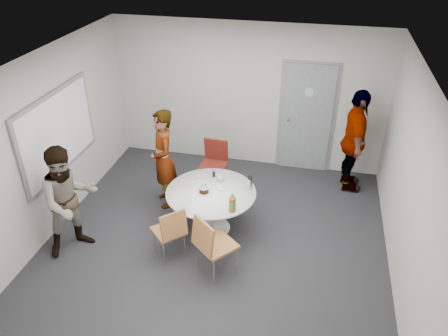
% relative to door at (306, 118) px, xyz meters
% --- Properties ---
extents(floor, '(5.00, 5.00, 0.00)m').
position_rel_door_xyz_m(floor, '(-1.10, -2.48, -1.03)').
color(floor, black).
rests_on(floor, ground).
extents(ceiling, '(5.00, 5.00, 0.00)m').
position_rel_door_xyz_m(ceiling, '(-1.10, -2.48, 1.67)').
color(ceiling, silver).
rests_on(ceiling, wall_back).
extents(wall_back, '(5.00, 0.00, 5.00)m').
position_rel_door_xyz_m(wall_back, '(-1.10, 0.02, 0.32)').
color(wall_back, '#BAB8B0').
rests_on(wall_back, floor).
extents(wall_left, '(0.00, 5.00, 5.00)m').
position_rel_door_xyz_m(wall_left, '(-3.60, -2.48, 0.32)').
color(wall_left, '#BAB8B0').
rests_on(wall_left, floor).
extents(wall_right, '(0.00, 5.00, 5.00)m').
position_rel_door_xyz_m(wall_right, '(1.40, -2.48, 0.32)').
color(wall_right, '#BAB8B0').
rests_on(wall_right, floor).
extents(wall_front, '(5.00, 0.00, 5.00)m').
position_rel_door_xyz_m(wall_front, '(-1.10, -4.98, 0.32)').
color(wall_front, '#BAB8B0').
rests_on(wall_front, floor).
extents(door, '(1.02, 0.17, 2.12)m').
position_rel_door_xyz_m(door, '(0.00, 0.00, 0.00)').
color(door, slate).
rests_on(door, wall_back).
extents(whiteboard, '(0.04, 1.90, 1.25)m').
position_rel_door_xyz_m(whiteboard, '(-3.56, -2.28, 0.42)').
color(whiteboard, gray).
rests_on(whiteboard, wall_left).
extents(table, '(1.35, 1.35, 0.99)m').
position_rel_door_xyz_m(table, '(-1.21, -2.23, -0.42)').
color(table, white).
rests_on(table, floor).
extents(chair_near_left, '(0.58, 0.58, 0.84)m').
position_rel_door_xyz_m(chair_near_left, '(-1.62, -2.98, -0.52)').
color(chair_near_left, brown).
rests_on(chair_near_left, floor).
extents(chair_near_right, '(0.66, 0.66, 0.95)m').
position_rel_door_xyz_m(chair_near_right, '(-1.00, -3.20, -0.44)').
color(chair_near_right, brown).
rests_on(chair_near_right, floor).
extents(chair_far, '(0.47, 0.50, 0.93)m').
position_rel_door_xyz_m(chair_far, '(-1.47, -1.07, -0.46)').
color(chair_far, '#5F1B13').
rests_on(chair_far, floor).
extents(person_main, '(0.66, 0.74, 1.69)m').
position_rel_door_xyz_m(person_main, '(-2.16, -1.70, -0.18)').
color(person_main, '#A5C6EA').
rests_on(person_main, floor).
extents(person_left, '(1.01, 1.03, 1.67)m').
position_rel_door_xyz_m(person_left, '(-3.05, -3.07, -0.19)').
color(person_left, white).
rests_on(person_left, floor).
extents(person_right, '(0.54, 1.11, 1.84)m').
position_rel_door_xyz_m(person_right, '(0.85, -0.53, -0.11)').
color(person_right, black).
rests_on(person_right, floor).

